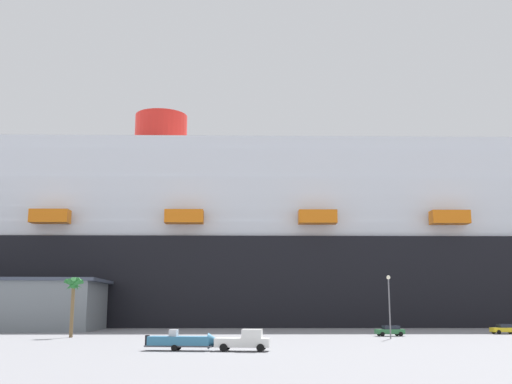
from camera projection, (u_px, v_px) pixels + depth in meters
The scene contains 8 objects.
ground_plane at pixel (238, 330), 116.06m from camera, with size 600.00×600.00×0.00m, color gray.
cruise_ship at pixel (310, 251), 144.76m from camera, with size 284.62×44.28×58.94m.
pickup_truck at pixel (245, 341), 62.35m from camera, with size 5.76×2.70×2.20m.
small_boat_on_trailer at pixel (186, 341), 62.97m from camera, with size 8.97×2.43×2.15m.
palm_tree at pixel (73, 289), 89.63m from camera, with size 2.95×2.87×8.74m.
street_lamp at pixel (389, 298), 85.98m from camera, with size 0.56×0.56×8.79m.
parked_car_green_wagon at pixel (390, 331), 92.34m from camera, with size 4.47×2.37×1.58m.
parked_car_yellow_taxi at pixel (505, 329), 99.02m from camera, with size 4.41×2.33×1.58m.
Camera 1 is at (4.71, -88.88, 4.64)m, focal length 42.70 mm.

